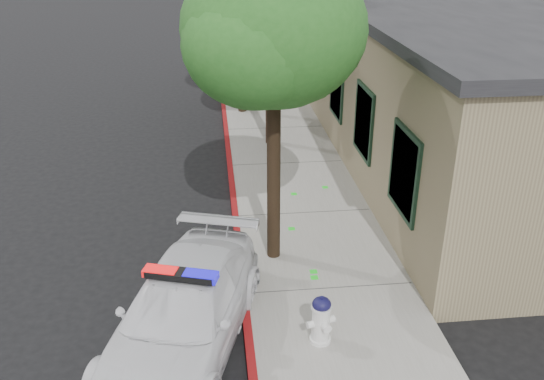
{
  "coord_description": "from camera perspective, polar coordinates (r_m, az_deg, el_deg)",
  "views": [
    {
      "loc": [
        -0.35,
        -8.5,
        6.22
      ],
      "look_at": [
        0.8,
        2.15,
        1.17
      ],
      "focal_mm": 37.74,
      "sensor_mm": 36.0,
      "label": 1
    }
  ],
  "objects": [
    {
      "name": "sidewalk",
      "position": [
        13.19,
        3.06,
        -2.56
      ],
      "size": [
        3.2,
        60.0,
        0.15
      ],
      "primitive_type": "cube",
      "color": "gray",
      "rests_on": "ground"
    },
    {
      "name": "fire_hydrant",
      "position": [
        9.2,
        4.92,
        -12.73
      ],
      "size": [
        0.48,
        0.42,
        0.84
      ],
      "rotation": [
        0.0,
        0.0,
        0.28
      ],
      "color": "white",
      "rests_on": "sidewalk"
    },
    {
      "name": "red_curb",
      "position": [
        13.04,
        -3.65,
        -2.87
      ],
      "size": [
        0.14,
        60.0,
        0.16
      ],
      "primitive_type": "cube",
      "color": "maroon",
      "rests_on": "ground"
    },
    {
      "name": "street_tree_near",
      "position": [
        9.97,
        0.26,
        15.09
      ],
      "size": [
        3.18,
        3.18,
        5.78
      ],
      "rotation": [
        0.0,
        0.0,
        0.2
      ],
      "color": "black",
      "rests_on": "sidewalk"
    },
    {
      "name": "ground",
      "position": [
        10.54,
        -3.13,
        -10.95
      ],
      "size": [
        120.0,
        120.0,
        0.0
      ],
      "primitive_type": "plane",
      "color": "black",
      "rests_on": "ground"
    },
    {
      "name": "police_car",
      "position": [
        9.3,
        -8.82,
        -11.91
      ],
      "size": [
        3.03,
        4.77,
        1.41
      ],
      "rotation": [
        0.0,
        0.0,
        -0.3
      ],
      "color": "silver",
      "rests_on": "ground"
    },
    {
      "name": "clapboard_building",
      "position": [
        19.31,
        15.73,
        12.1
      ],
      "size": [
        7.3,
        20.89,
        4.24
      ],
      "color": "#8D815C",
      "rests_on": "ground"
    }
  ]
}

